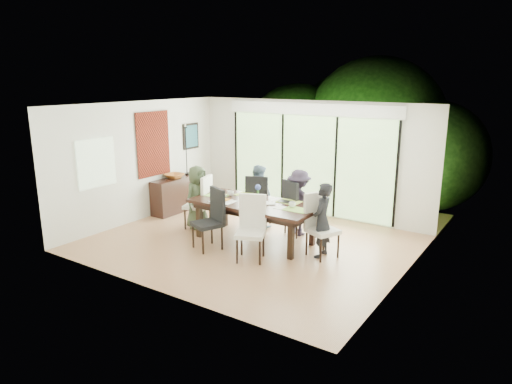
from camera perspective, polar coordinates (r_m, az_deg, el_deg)
The scene contains 62 objects.
floor at distance 9.13m, azimuth -0.88°, elevation -6.45°, with size 6.00×5.00×0.01m, color brown.
ceiling at distance 8.56m, azimuth -0.95°, elevation 10.79°, with size 6.00×5.00×0.01m, color white.
wall_back at distance 10.86m, azimuth 6.66°, elevation 4.22°, with size 6.00×0.02×2.70m, color silver.
wall_front at distance 6.89m, azimuth -12.88°, elevation -1.84°, with size 6.00×0.02×2.70m, color silver.
wall_left at distance 10.71m, azimuth -14.30°, elevation 3.73°, with size 0.02×5.00×2.70m, color silver.
wall_right at distance 7.50m, azimuth 18.37°, elevation -0.92°, with size 0.02×5.00×2.70m, color silver.
glass_doors at distance 10.85m, azimuth 6.54°, elevation 3.41°, with size 4.20×0.02×2.30m, color #598C3F.
blinds_header at distance 10.68m, azimuth 6.71°, elevation 10.27°, with size 4.40×0.06×0.28m, color white.
mullion_a at distance 11.94m, azimuth -2.49°, elevation 4.46°, with size 0.05×0.04×2.30m, color black.
mullion_b at distance 11.18m, azimuth 3.33°, elevation 3.79°, with size 0.05×0.04×2.30m, color black.
mullion_c at distance 10.55m, azimuth 9.90°, elevation 2.98°, with size 0.05×0.04×2.30m, color black.
mullion_d at distance 10.08m, azimuth 17.17°, elevation 2.03°, with size 0.05×0.04×2.30m, color black.
side_window at distance 9.91m, azimuth -19.33°, elevation 3.44°, with size 0.02×0.90×1.00m, color #8CAD7F.
deck at distance 11.95m, azimuth 8.43°, elevation -1.81°, with size 6.00×1.80×0.10m, color brown.
rail_top at distance 12.52m, azimuth 10.11°, elevation 1.68°, with size 6.00×0.08×0.06m, color #4E3121.
foliage_left at distance 14.03m, azimuth 5.17°, elevation 6.87°, with size 3.20×3.20×3.20m, color #14380F.
foliage_mid at distance 13.65m, azimuth 14.64°, elevation 7.79°, with size 4.00×4.00×4.00m, color #14380F.
foliage_right at distance 12.47m, azimuth 21.07°, elevation 4.23°, with size 2.80×2.80×2.80m, color #14380F.
foliage_far at distance 14.67m, azimuth 11.81°, elevation 7.65°, with size 3.60×3.60×3.60m, color #14380F.
table_top at distance 9.03m, azimuth -0.20°, elevation -1.49°, with size 2.57×1.18×0.06m, color black.
table_apron at distance 9.06m, azimuth -0.20°, elevation -2.07°, with size 2.36×0.97×0.11m, color black.
table_leg_fl at distance 9.45m, azimuth -7.11°, elevation -3.43°, with size 0.10×0.10×0.74m, color black.
table_leg_fr at distance 8.26m, azimuth 4.38°, elevation -5.96°, with size 0.10×0.10×0.74m, color black.
table_leg_bl at distance 10.08m, azimuth -3.92°, elevation -2.22°, with size 0.10×0.10×0.74m, color black.
table_leg_br at distance 8.98m, azimuth 7.09°, elevation -4.36°, with size 0.10×0.10×0.74m, color black.
chair_left_end at distance 9.96m, azimuth -7.37°, elevation -1.19°, with size 0.49×0.49×1.18m, color white, non-canonical shape.
chair_right_end at distance 8.37m, azimuth 8.37°, elevation -4.21°, with size 0.49×0.49×1.18m, color silver, non-canonical shape.
chair_far_left at distance 10.00m, azimuth 0.39°, elevation -1.01°, with size 0.49×0.49×1.18m, color black, non-canonical shape.
chair_far_right at distance 9.51m, azimuth 5.43°, elevation -1.89°, with size 0.49×0.49×1.18m, color black, non-canonical shape.
chair_near_left at distance 8.70m, azimuth -6.15°, elevation -3.42°, with size 0.49×0.49×1.18m, color black, non-canonical shape.
chair_near_right at distance 8.13m, azimuth -0.70°, elevation -4.63°, with size 0.49×0.49×1.18m, color silver, non-canonical shape.
person_left_end at distance 9.92m, azimuth -7.30°, elevation -0.64°, with size 0.65×0.41×1.38m, color #3B4931.
person_right_end at distance 8.35m, azimuth 8.27°, elevation -3.52°, with size 0.65×0.41×1.38m, color black.
person_far_left at distance 9.96m, azimuth 0.32°, elevation -0.47°, with size 0.65×0.41×1.38m, color slate.
person_far_right at distance 9.46m, azimuth 5.38°, elevation -1.32°, with size 0.65×0.41×1.38m, color #292131.
placemat_left at distance 9.57m, azimuth -4.92°, elevation -0.42°, with size 0.47×0.34×0.01m, color olive.
placemat_right at distance 8.55m, azimuth 5.10°, elevation -2.21°, with size 0.47×0.34×0.01m, color #75A23A.
placemat_far_l at distance 9.58m, azimuth -1.09°, elevation -0.34°, with size 0.47×0.34×0.01m, color #A2BE44.
placemat_far_r at distance 9.07m, azimuth 4.10°, elevation -1.22°, with size 0.47×0.34×0.01m, color #98AE3E.
placemat_paper at distance 9.10m, azimuth -4.13°, elevation -1.17°, with size 0.47×0.34×0.01m, color white.
tablet_far_l at distance 9.49m, azimuth -0.77°, elevation -0.43°, with size 0.28×0.19×0.01m, color black.
tablet_far_r at distance 9.05m, azimuth 3.67°, elevation -1.19°, with size 0.26×0.18×0.01m, color black.
papers at distance 8.62m, azimuth 3.48°, elevation -2.04°, with size 0.32×0.24×0.00m, color white.
platter_base at distance 9.09m, azimuth -4.13°, elevation -1.07°, with size 0.28×0.28×0.03m, color white.
platter_snacks at distance 9.09m, azimuth -4.13°, elevation -0.96°, with size 0.21×0.21×0.02m, color #C47517.
vase at distance 9.02m, azimuth 0.24°, elevation -0.87°, with size 0.09×0.09×0.13m, color silver.
hyacinth_stems at distance 8.98m, azimuth 0.24°, elevation -0.08°, with size 0.04×0.04×0.17m, color #337226.
hyacinth_blooms at distance 8.96m, azimuth 0.25°, elevation 0.59°, with size 0.12×0.12×0.12m, color #4354A9.
laptop at distance 9.43m, azimuth -4.83°, elevation -0.57°, with size 0.35×0.23×0.03m, color silver.
cup_a at distance 9.52m, azimuth -3.19°, elevation -0.16°, with size 0.13×0.13×0.10m, color white.
cup_b at distance 8.85m, azimuth 0.25°, elevation -1.27°, with size 0.11×0.11×0.10m, color white.
cup_c at distance 8.69m, azimuth 4.55°, elevation -1.59°, with size 0.13×0.13×0.10m, color white.
book at distance 8.93m, azimuth 1.31°, elevation -1.40°, with size 0.18×0.24×0.02m, color white.
sideboard at distance 11.36m, azimuth -9.71°, elevation -0.25°, with size 0.42×1.49×0.84m, color black.
bowl at distance 11.19m, azimuth -10.16°, elevation 1.99°, with size 0.44×0.44×0.11m, color #9B5621.
candlestick_base at distance 11.51m, azimuth -8.61°, elevation 2.22°, with size 0.09×0.09×0.04m, color black.
candlestick_shaft at distance 11.41m, azimuth -8.72°, elevation 5.10°, with size 0.02×0.02×1.16m, color black.
candlestick_pan at distance 11.33m, azimuth -8.83°, elevation 7.98°, with size 0.09×0.09×0.03m, color black.
candle at distance 11.33m, azimuth -8.84°, elevation 8.27°, with size 0.03×0.03×0.09m, color silver.
tapestry at distance 10.90m, azimuth -12.71°, elevation 5.86°, with size 0.02×1.00×1.50m, color maroon.
art_frame at distance 11.81m, azimuth -8.15°, elevation 6.93°, with size 0.03×0.55×0.65m, color black.
art_canvas at distance 11.80m, azimuth -8.08°, elevation 6.93°, with size 0.01×0.45×0.55m, color #1C4C5A.
Camera 1 is at (4.86, -7.02, 3.21)m, focal length 32.00 mm.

